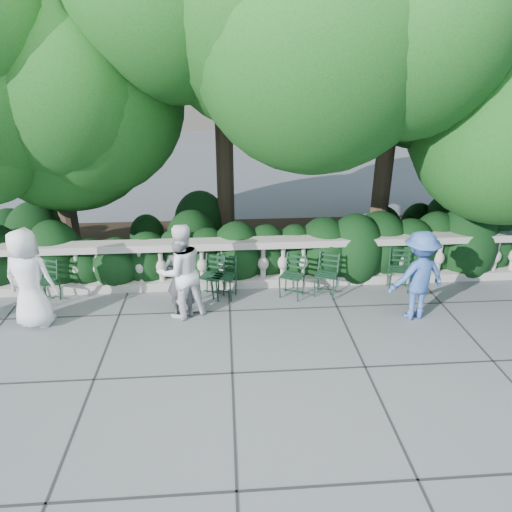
{
  "coord_description": "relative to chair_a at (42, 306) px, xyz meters",
  "views": [
    {
      "loc": [
        -0.54,
        -6.47,
        4.29
      ],
      "look_at": [
        0.0,
        1.0,
        1.0
      ],
      "focal_mm": 32.0,
      "sensor_mm": 36.0,
      "label": 1
    }
  ],
  "objects": [
    {
      "name": "ground",
      "position": [
        4.0,
        -1.26,
        0.0
      ],
      "size": [
        90.0,
        90.0,
        0.0
      ],
      "primitive_type": "plane",
      "color": "#54575C",
      "rests_on": "ground"
    },
    {
      "name": "balustrade",
      "position": [
        4.0,
        0.54,
        0.49
      ],
      "size": [
        12.0,
        0.44,
        1.0
      ],
      "color": "#9E998E",
      "rests_on": "ground"
    },
    {
      "name": "shrub_hedge",
      "position": [
        4.0,
        1.74,
        0.0
      ],
      "size": [
        15.0,
        2.6,
        1.7
      ],
      "primitive_type": null,
      "color": "black",
      "rests_on": "ground"
    },
    {
      "name": "tree_canopy",
      "position": [
        4.69,
        1.94,
        3.96
      ],
      "size": [
        15.04,
        6.52,
        6.78
      ],
      "color": "#3F3023",
      "rests_on": "ground"
    },
    {
      "name": "chair_a",
      "position": [
        0.0,
        0.0,
        0.0
      ],
      "size": [
        0.6,
        0.62,
        0.84
      ],
      "primitive_type": null,
      "rotation": [
        0.0,
        0.0,
        -0.41
      ],
      "color": "black",
      "rests_on": "ground"
    },
    {
      "name": "chair_b",
      "position": [
        3.13,
        -0.04,
        0.0
      ],
      "size": [
        0.59,
        0.61,
        0.84
      ],
      "primitive_type": null,
      "rotation": [
        0.0,
        0.0,
        -0.39
      ],
      "color": "black",
      "rests_on": "ground"
    },
    {
      "name": "chair_c",
      "position": [
        4.64,
        -0.11,
        0.0
      ],
      "size": [
        0.62,
        0.63,
        0.84
      ],
      "primitive_type": null,
      "rotation": [
        0.0,
        0.0,
        -0.5
      ],
      "color": "black",
      "rests_on": "ground"
    },
    {
      "name": "chair_d",
      "position": [
        3.37,
        -0.05,
        0.0
      ],
      "size": [
        0.57,
        0.6,
        0.84
      ],
      "primitive_type": null,
      "rotation": [
        0.0,
        0.0,
        -0.34
      ],
      "color": "black",
      "rests_on": "ground"
    },
    {
      "name": "chair_e",
      "position": [
        5.32,
        -0.11,
        0.0
      ],
      "size": [
        0.59,
        0.62,
        0.84
      ],
      "primitive_type": null,
      "rotation": [
        0.0,
        0.0,
        -0.41
      ],
      "color": "black",
      "rests_on": "ground"
    },
    {
      "name": "chair_f",
      "position": [
        6.84,
        0.0,
        0.0
      ],
      "size": [
        0.53,
        0.56,
        0.84
      ],
      "primitive_type": null,
      "rotation": [
        0.0,
        0.0,
        -0.21
      ],
      "color": "black",
      "rests_on": "ground"
    },
    {
      "name": "person_businessman",
      "position": [
        0.17,
        -0.64,
        0.88
      ],
      "size": [
        0.94,
        0.7,
        1.76
      ],
      "primitive_type": "imported",
      "rotation": [
        0.0,
        0.0,
        2.97
      ],
      "color": "white",
      "rests_on": "ground"
    },
    {
      "name": "person_woman_grey",
      "position": [
        2.67,
        -0.54,
        0.74
      ],
      "size": [
        0.59,
        0.44,
        1.48
      ],
      "primitive_type": "imported",
      "rotation": [
        0.0,
        0.0,
        2.98
      ],
      "color": "#424247",
      "rests_on": "ground"
    },
    {
      "name": "person_casual_man",
      "position": [
        2.68,
        -0.53,
        0.87
      ],
      "size": [
        1.04,
        0.95,
        1.73
      ],
      "primitive_type": "imported",
      "rotation": [
        0.0,
        0.0,
        3.58
      ],
      "color": "white",
      "rests_on": "ground"
    },
    {
      "name": "person_older_blue",
      "position": [
        6.77,
        -0.88,
        0.81
      ],
      "size": [
        1.15,
        0.82,
        1.62
      ],
      "primitive_type": "imported",
      "rotation": [
        0.0,
        0.0,
        3.36
      ],
      "color": "#385CA8",
      "rests_on": "ground"
    }
  ]
}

